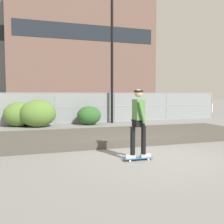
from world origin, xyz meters
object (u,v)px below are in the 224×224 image
parked_car_near (7,109)px  shrub_center (38,113)px  shrub_left (20,114)px  shrub_right (89,115)px  street_lamp (112,44)px  parked_car_far (182,106)px  skater (138,119)px  parked_car_mid (111,107)px  skateboard (138,158)px

parked_car_near → shrub_center: (1.80, -3.03, -0.11)m
shrub_left → shrub_right: size_ratio=1.24×
shrub_left → shrub_center: size_ratio=0.91×
shrub_right → street_lamp: bearing=16.4°
parked_car_near → parked_car_far: (12.67, 0.07, 0.00)m
street_lamp → parked_car_far: street_lamp is taller
street_lamp → shrub_left: street_lamp is taller
skater → parked_car_mid: (2.66, 10.96, -0.27)m
skateboard → parked_car_far: size_ratio=0.18×
parked_car_near → shrub_center: parked_car_near is taller
parked_car_near → parked_car_far: size_ratio=1.00×
parked_car_far → shrub_right: size_ratio=3.24×
shrub_left → shrub_center: bearing=-29.5°
skater → shrub_center: size_ratio=0.96×
street_lamp → shrub_center: street_lamp is taller
parked_car_mid → parked_car_far: (5.82, 0.01, 0.00)m
skateboard → street_lamp: bearing=77.0°
parked_car_far → skateboard: bearing=-127.7°
shrub_left → street_lamp: bearing=0.9°
skater → parked_car_near: (-4.19, 10.90, -0.27)m
parked_car_near → parked_car_far: same height
parked_car_near → parked_car_mid: (6.85, 0.06, 0.00)m
street_lamp → parked_car_mid: (0.70, 2.48, -3.93)m
shrub_right → shrub_left: bearing=174.4°
shrub_left → shrub_center: shrub_center is taller
skater → shrub_center: bearing=106.9°
parked_car_far → shrub_right: (-8.05, -2.94, -0.30)m
parked_car_far → shrub_right: 8.57m
street_lamp → parked_car_mid: street_lamp is taller
skateboard → shrub_right: shrub_right is taller
skateboard → street_lamp: street_lamp is taller
parked_car_far → shrub_right: parked_car_far is taller
parked_car_mid → shrub_right: 3.70m
street_lamp → skateboard: bearing=-103.0°
street_lamp → parked_car_far: size_ratio=1.74×
shrub_right → parked_car_mid: bearing=52.8°
parked_car_near → parked_car_mid: 6.85m
skateboard → shrub_left: size_ratio=0.47×
street_lamp → shrub_right: bearing=-163.6°
street_lamp → parked_car_far: (6.52, 2.49, -3.93)m
street_lamp → shrub_right: size_ratio=5.63×
skateboard → shrub_left: 9.05m
skater → shrub_right: 8.06m
street_lamp → parked_car_far: 8.01m
parked_car_far → shrub_left: 12.09m
skateboard → street_lamp: (1.96, 8.48, 4.71)m
parked_car_mid → shrub_right: size_ratio=3.23×
skater → shrub_center: 8.23m
street_lamp → parked_car_near: size_ratio=1.74×
street_lamp → shrub_center: (-4.35, -0.61, -4.04)m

